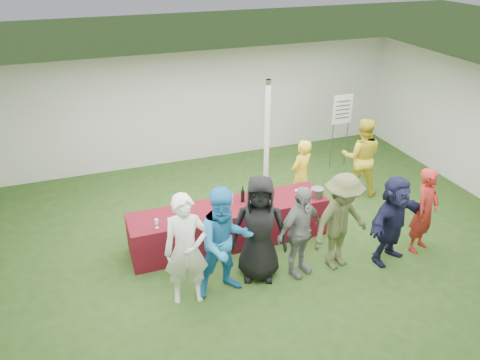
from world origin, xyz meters
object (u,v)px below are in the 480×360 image
object	(u,v)px
serving_table	(230,224)
customer_5	(393,220)
dump_bucket	(317,193)
customer_2	(259,229)
customer_3	(300,232)
customer_4	(341,222)
customer_6	(425,210)
staff_pourer	(301,176)
customer_0	(186,250)
customer_1	(225,242)
staff_back	(361,157)
wine_list_sign	(342,115)

from	to	relation	value
serving_table	customer_5	size ratio (longest dim) A/B	2.25
dump_bucket	customer_2	distance (m)	1.72
customer_3	customer_4	xyz separation A→B (m)	(0.72, -0.06, 0.06)
customer_3	customer_6	bearing A→B (deg)	-22.11
staff_pourer	customer_0	size ratio (longest dim) A/B	0.84
customer_3	customer_4	bearing A→B (deg)	-23.55
staff_pourer	customer_2	distance (m)	2.36
dump_bucket	serving_table	bearing A→B (deg)	172.31
customer_1	customer_6	world-z (taller)	customer_1
customer_1	customer_4	distance (m)	1.99
dump_bucket	staff_back	world-z (taller)	staff_back
customer_3	dump_bucket	bearing A→B (deg)	30.64
serving_table	customer_0	world-z (taller)	customer_0
dump_bucket	customer_1	bearing A→B (deg)	-154.05
customer_2	customer_4	distance (m)	1.38
serving_table	dump_bucket	world-z (taller)	dump_bucket
customer_2	serving_table	bearing A→B (deg)	119.04
staff_back	customer_1	bearing A→B (deg)	56.77
customer_4	customer_6	size ratio (longest dim) A/B	1.09
wine_list_sign	staff_back	world-z (taller)	wine_list_sign
wine_list_sign	customer_2	distance (m)	4.73
staff_back	customer_5	bearing A→B (deg)	97.25
staff_pourer	wine_list_sign	bearing A→B (deg)	-163.61
dump_bucket	staff_back	xyz separation A→B (m)	(1.62, 1.07, 0.02)
customer_1	customer_5	xyz separation A→B (m)	(2.90, -0.17, -0.12)
serving_table	staff_pourer	distance (m)	1.89
dump_bucket	staff_pourer	bearing A→B (deg)	83.21
customer_1	customer_2	bearing A→B (deg)	13.03
dump_bucket	customer_0	bearing A→B (deg)	-159.52
customer_6	customer_4	bearing A→B (deg)	153.22
wine_list_sign	customer_1	distance (m)	5.31
customer_2	customer_4	world-z (taller)	customer_2
wine_list_sign	staff_back	distance (m)	1.45
dump_bucket	customer_5	xyz separation A→B (m)	(0.78, -1.20, -0.04)
staff_back	customer_6	bearing A→B (deg)	114.51
wine_list_sign	staff_pourer	distance (m)	2.44
wine_list_sign	staff_back	bearing A→B (deg)	-102.10
customer_4	customer_6	distance (m)	1.64
staff_pourer	customer_4	xyz separation A→B (m)	(-0.23, -1.93, 0.10)
wine_list_sign	customer_2	bearing A→B (deg)	-136.12
wine_list_sign	customer_6	xyz separation A→B (m)	(-0.40, -3.54, -0.52)
customer_5	wine_list_sign	bearing A→B (deg)	53.90
staff_pourer	customer_5	bearing A→B (deg)	84.06
customer_4	serving_table	bearing A→B (deg)	125.88
dump_bucket	customer_4	xyz separation A→B (m)	(-0.13, -1.06, 0.03)
serving_table	staff_back	distance (m)	3.39
customer_2	customer_4	xyz separation A→B (m)	(1.37, -0.20, -0.05)
dump_bucket	staff_back	distance (m)	1.94
customer_0	customer_5	xyz separation A→B (m)	(3.50, -0.18, -0.11)
customer_6	customer_1	bearing A→B (deg)	154.16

